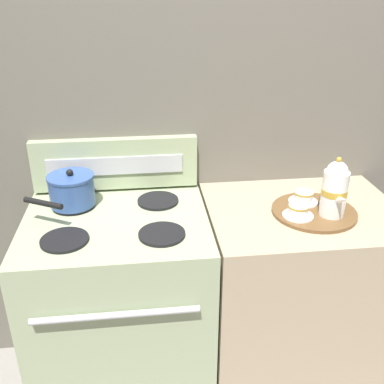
# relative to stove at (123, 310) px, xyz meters

# --- Properties ---
(ground_plane) EXTENTS (6.00, 6.00, 0.00)m
(ground_plane) POSITION_rel_stove_xyz_m (0.40, 0.00, -0.44)
(ground_plane) COLOR gray
(wall_back) EXTENTS (6.00, 0.05, 2.20)m
(wall_back) POSITION_rel_stove_xyz_m (0.40, 0.33, 0.66)
(wall_back) COLOR #666056
(wall_back) RESTS_ON ground
(stove) EXTENTS (0.72, 0.64, 0.90)m
(stove) POSITION_rel_stove_xyz_m (0.00, 0.00, 0.00)
(stove) COLOR #9EAD84
(stove) RESTS_ON ground
(control_panel) EXTENTS (0.71, 0.05, 0.23)m
(control_panel) POSITION_rel_stove_xyz_m (0.00, 0.28, 0.56)
(control_panel) COLOR #9EAD84
(control_panel) RESTS_ON stove
(side_counter) EXTENTS (0.78, 0.61, 0.88)m
(side_counter) POSITION_rel_stove_xyz_m (0.76, 0.00, -0.00)
(side_counter) COLOR tan
(side_counter) RESTS_ON ground
(saucepan) EXTENTS (0.26, 0.30, 0.15)m
(saucepan) POSITION_rel_stove_xyz_m (-0.18, 0.14, 0.52)
(saucepan) COLOR #335193
(saucepan) RESTS_ON stove
(serving_tray) EXTENTS (0.34, 0.34, 0.01)m
(serving_tray) POSITION_rel_stove_xyz_m (0.79, -0.04, 0.45)
(serving_tray) COLOR brown
(serving_tray) RESTS_ON side_counter
(teapot) EXTENTS (0.10, 0.16, 0.24)m
(teapot) POSITION_rel_stove_xyz_m (0.84, -0.08, 0.57)
(teapot) COLOR white
(teapot) RESTS_ON serving_tray
(teacup_left) EXTENTS (0.12, 0.12, 0.05)m
(teacup_left) POSITION_rel_stove_xyz_m (0.77, 0.04, 0.48)
(teacup_left) COLOR white
(teacup_left) RESTS_ON serving_tray
(teacup_right) EXTENTS (0.12, 0.12, 0.05)m
(teacup_right) POSITION_rel_stove_xyz_m (0.71, -0.08, 0.48)
(teacup_right) COLOR white
(teacup_right) RESTS_ON serving_tray
(creamer_jug) EXTENTS (0.07, 0.07, 0.08)m
(creamer_jug) POSITION_rel_stove_xyz_m (0.87, 0.02, 0.49)
(creamer_jug) COLOR white
(creamer_jug) RESTS_ON serving_tray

